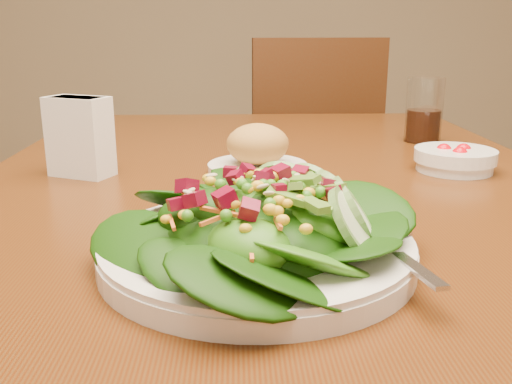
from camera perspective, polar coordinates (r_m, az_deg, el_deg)
dining_table at (r=0.84m, az=2.04°, el=-6.19°), size 0.90×1.40×0.75m
chair_far at (r=1.94m, az=5.21°, el=2.08°), size 0.47×0.48×0.94m
salad_plate at (r=0.54m, az=1.17°, el=-3.86°), size 0.30×0.30×0.09m
bread_plate at (r=0.87m, az=0.16°, el=3.89°), size 0.15×0.15×0.08m
tomato_bowl at (r=0.94m, az=19.26°, el=3.11°), size 0.12×0.12×0.04m
drinking_glass at (r=1.17m, az=16.44°, el=7.45°), size 0.07×0.07×0.12m
napkin_holder at (r=0.90m, az=-17.23°, el=5.51°), size 0.10×0.08×0.12m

